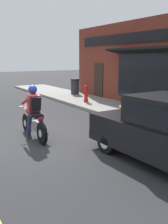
{
  "coord_description": "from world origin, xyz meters",
  "views": [
    {
      "loc": [
        -2.47,
        -7.46,
        2.39
      ],
      "look_at": [
        1.12,
        -1.45,
        0.95
      ],
      "focal_mm": 42.0,
      "sensor_mm": 36.0,
      "label": 1
    }
  ],
  "objects_px": {
    "car_hatchback": "(167,131)",
    "trash_bin": "(75,86)",
    "traffic_cone": "(122,108)",
    "fire_hydrant": "(86,94)",
    "motorcycle_with_rider": "(34,116)"
  },
  "relations": [
    {
      "from": "car_hatchback",
      "to": "trash_bin",
      "type": "xyz_separation_m",
      "value": [
        3.46,
        10.55,
        -0.13
      ]
    },
    {
      "from": "car_hatchback",
      "to": "traffic_cone",
      "type": "relative_size",
      "value": 6.4
    },
    {
      "from": "car_hatchback",
      "to": "fire_hydrant",
      "type": "xyz_separation_m",
      "value": [
        2.5,
        7.64,
        -0.19
      ]
    },
    {
      "from": "car_hatchback",
      "to": "fire_hydrant",
      "type": "height_order",
      "value": "car_hatchback"
    },
    {
      "from": "motorcycle_with_rider",
      "to": "fire_hydrant",
      "type": "relative_size",
      "value": 2.3
    },
    {
      "from": "motorcycle_with_rider",
      "to": "traffic_cone",
      "type": "xyz_separation_m",
      "value": [
        3.96,
        0.7,
        -0.25
      ]
    },
    {
      "from": "car_hatchback",
      "to": "traffic_cone",
      "type": "distance_m",
      "value": 4.63
    },
    {
      "from": "fire_hydrant",
      "to": "trash_bin",
      "type": "bearing_deg",
      "value": 71.8
    },
    {
      "from": "fire_hydrant",
      "to": "traffic_cone",
      "type": "bearing_deg",
      "value": -97.23
    },
    {
      "from": "traffic_cone",
      "to": "trash_bin",
      "type": "xyz_separation_m",
      "value": [
        1.4,
        6.41,
        0.2
      ]
    },
    {
      "from": "motorcycle_with_rider",
      "to": "car_hatchback",
      "type": "distance_m",
      "value": 3.93
    },
    {
      "from": "fire_hydrant",
      "to": "trash_bin",
      "type": "relative_size",
      "value": 0.9
    },
    {
      "from": "motorcycle_with_rider",
      "to": "traffic_cone",
      "type": "height_order",
      "value": "motorcycle_with_rider"
    },
    {
      "from": "motorcycle_with_rider",
      "to": "traffic_cone",
      "type": "distance_m",
      "value": 4.03
    },
    {
      "from": "motorcycle_with_rider",
      "to": "fire_hydrant",
      "type": "bearing_deg",
      "value": 43.63
    }
  ]
}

